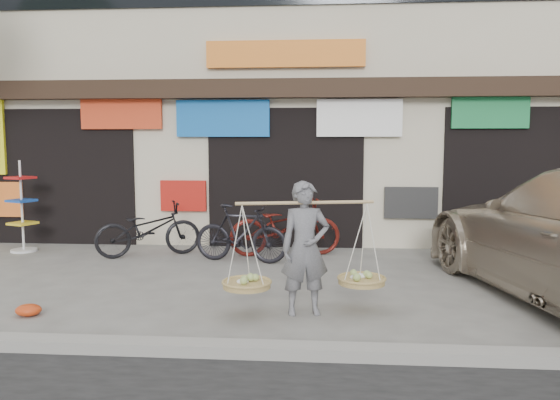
# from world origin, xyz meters

# --- Properties ---
(ground) EXTENTS (70.00, 70.00, 0.00)m
(ground) POSITION_xyz_m (0.00, 0.00, 0.00)
(ground) COLOR gray
(ground) RESTS_ON ground
(kerb) EXTENTS (70.00, 0.25, 0.12)m
(kerb) POSITION_xyz_m (0.00, -2.00, 0.06)
(kerb) COLOR gray
(kerb) RESTS_ON ground
(shophouse_block) EXTENTS (14.00, 6.32, 7.00)m
(shophouse_block) POSITION_xyz_m (-0.00, 6.42, 3.45)
(shophouse_block) COLOR beige
(shophouse_block) RESTS_ON ground
(street_vendor) EXTENTS (1.92, 0.85, 1.60)m
(street_vendor) POSITION_xyz_m (0.52, -0.67, 0.73)
(street_vendor) COLOR slate
(street_vendor) RESTS_ON ground
(bike_0) EXTENTS (1.96, 1.36, 0.98)m
(bike_0) POSITION_xyz_m (-2.40, 2.42, 0.49)
(bike_0) COLOR black
(bike_0) RESTS_ON ground
(bike_1) EXTENTS (1.71, 0.80, 0.99)m
(bike_1) POSITION_xyz_m (-0.67, 2.08, 0.50)
(bike_1) COLOR black
(bike_1) RESTS_ON ground
(bike_2) EXTENTS (2.11, 1.10, 1.06)m
(bike_2) POSITION_xyz_m (0.05, 2.68, 0.53)
(bike_2) COLOR #51130D
(bike_2) RESTS_ON ground
(display_rack) EXTENTS (0.52, 0.52, 1.71)m
(display_rack) POSITION_xyz_m (-4.88, 2.66, 0.69)
(display_rack) COLOR silver
(display_rack) RESTS_ON ground
(red_bag) EXTENTS (0.31, 0.25, 0.14)m
(red_bag) POSITION_xyz_m (-2.75, -1.00, 0.07)
(red_bag) COLOR red
(red_bag) RESTS_ON ground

